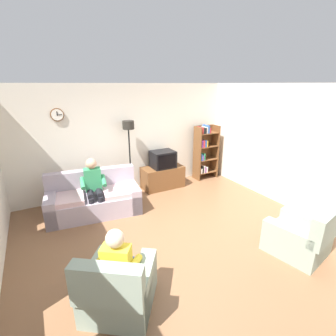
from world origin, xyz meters
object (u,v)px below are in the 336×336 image
at_px(tv, 163,159).
at_px(person_on_couch, 94,185).
at_px(couch, 94,199).
at_px(floor_lamp, 129,137).
at_px(tv_stand, 163,177).
at_px(person_in_left_armchair, 119,263).
at_px(armchair_near_window, 119,289).
at_px(armchair_near_bookshelf, 300,237).
at_px(bookshelf, 204,151).

relative_size(tv, person_on_couch, 0.48).
bearing_deg(couch, floor_lamp, 30.75).
distance_m(tv_stand, person_in_left_armchair, 3.79).
height_order(tv_stand, floor_lamp, floor_lamp).
bearing_deg(couch, person_in_left_armchair, -95.18).
distance_m(couch, armchair_near_window, 2.62).
xyz_separation_m(person_on_couch, person_in_left_armchair, (-0.24, -2.43, -0.09)).
bearing_deg(tv_stand, armchair_near_bookshelf, -78.63).
height_order(couch, armchair_near_bookshelf, same).
relative_size(tv, armchair_near_window, 0.51).
relative_size(armchair_near_window, armchair_near_bookshelf, 1.16).
bearing_deg(armchair_near_bookshelf, couch, 131.74).
distance_m(armchair_near_bookshelf, person_in_left_armchair, 2.95).
xyz_separation_m(couch, bookshelf, (3.36, 0.62, 0.51)).
bearing_deg(tv_stand, person_on_couch, -161.30).
relative_size(tv_stand, bookshelf, 0.69).
relative_size(couch, armchair_near_window, 1.69).
bearing_deg(bookshelf, tv, -176.12).
height_order(tv, person_in_left_armchair, person_in_left_armchair).
distance_m(tv, person_on_couch, 2.05).
bearing_deg(tv, bookshelf, 3.88).
bearing_deg(tv, person_in_left_armchair, -125.52).
bearing_deg(bookshelf, tv_stand, -177.11).
relative_size(tv_stand, armchair_near_window, 0.93).
distance_m(couch, person_in_left_armchair, 2.56).
height_order(couch, floor_lamp, floor_lamp).
distance_m(bookshelf, armchair_near_window, 4.90).
distance_m(floor_lamp, person_on_couch, 1.52).
bearing_deg(floor_lamp, tv, -8.14).
relative_size(couch, bookshelf, 1.26).
bearing_deg(floor_lamp, armchair_near_bookshelf, -66.59).
distance_m(couch, tv_stand, 2.03).
relative_size(floor_lamp, person_in_left_armchair, 1.65).
distance_m(bookshelf, floor_lamp, 2.36).
bearing_deg(bookshelf, armchair_near_bookshelf, -100.91).
bearing_deg(person_in_left_armchair, couch, 84.82).
height_order(floor_lamp, person_in_left_armchair, floor_lamp).
relative_size(tv, floor_lamp, 0.32).
distance_m(couch, bookshelf, 3.46).
bearing_deg(armchair_near_window, bookshelf, 41.55).
bearing_deg(person_in_left_armchair, person_on_couch, 84.45).
relative_size(tv, person_in_left_armchair, 0.54).
distance_m(tv, armchair_near_window, 3.88).
distance_m(armchair_near_window, person_in_left_armchair, 0.33).
bearing_deg(tv_stand, tv, -90.00).
height_order(armchair_near_window, person_on_couch, person_on_couch).
xyz_separation_m(tv_stand, person_in_left_armchair, (-2.19, -3.09, 0.31)).
relative_size(armchair_near_bookshelf, person_in_left_armchair, 0.91).
height_order(couch, tv, tv).
bearing_deg(person_in_left_armchair, armchair_near_bookshelf, -8.91).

